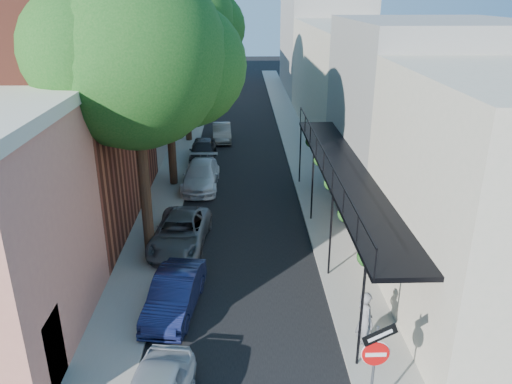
{
  "coord_description": "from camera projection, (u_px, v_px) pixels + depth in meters",
  "views": [
    {
      "loc": [
        0.03,
        -8.47,
        10.07
      ],
      "look_at": [
        0.59,
        9.76,
        2.8
      ],
      "focal_mm": 35.0,
      "sensor_mm": 36.0,
      "label": 1
    }
  ],
  "objects": [
    {
      "name": "parked_car_b",
      "position": [
        175.0,
        294.0,
        16.78
      ],
      "size": [
        1.91,
        4.15,
        1.32
      ],
      "primitive_type": "imported",
      "rotation": [
        0.0,
        0.0,
        -0.13
      ],
      "color": "#151B43",
      "rests_on": "ground"
    },
    {
      "name": "oak_mid",
      "position": [
        174.0,
        56.0,
        25.81
      ],
      "size": [
        6.6,
        6.0,
        10.2
      ],
      "color": "#352215",
      "rests_on": "ground"
    },
    {
      "name": "buildings_right",
      "position": [
        359.0,
        74.0,
        37.58
      ],
      "size": [
        9.8,
        55.0,
        10.0
      ],
      "color": "#B5AF95",
      "rests_on": "ground"
    },
    {
      "name": "road_surface",
      "position": [
        241.0,
        130.0,
        39.44
      ],
      "size": [
        6.0,
        64.0,
        0.01
      ],
      "primitive_type": "cube",
      "color": "black",
      "rests_on": "ground"
    },
    {
      "name": "parked_car_c",
      "position": [
        180.0,
        233.0,
        21.1
      ],
      "size": [
        2.52,
        4.87,
        1.31
      ],
      "primitive_type": "imported",
      "rotation": [
        0.0,
        0.0,
        -0.08
      ],
      "color": "#5B5D63",
      "rests_on": "ground"
    },
    {
      "name": "parked_car_d",
      "position": [
        201.0,
        175.0,
        27.67
      ],
      "size": [
        2.0,
        4.74,
        1.36
      ],
      "primitive_type": "imported",
      "rotation": [
        0.0,
        0.0,
        -0.02
      ],
      "color": "silver",
      "rests_on": "ground"
    },
    {
      "name": "sidewalk_left",
      "position": [
        190.0,
        130.0,
        39.31
      ],
      "size": [
        2.0,
        64.0,
        0.12
      ],
      "primitive_type": "cube",
      "color": "gray",
      "rests_on": "ground"
    },
    {
      "name": "parked_car_f",
      "position": [
        222.0,
        132.0,
        36.5
      ],
      "size": [
        1.53,
        3.82,
        1.24
      ],
      "primitive_type": "imported",
      "rotation": [
        0.0,
        0.0,
        0.06
      ],
      "color": "slate",
      "rests_on": "ground"
    },
    {
      "name": "oak_near",
      "position": [
        147.0,
        58.0,
        18.1
      ],
      "size": [
        7.48,
        6.8,
        11.42
      ],
      "color": "#352215",
      "rests_on": "ground"
    },
    {
      "name": "sidewalk_right",
      "position": [
        291.0,
        129.0,
        39.54
      ],
      "size": [
        2.0,
        64.0,
        0.12
      ],
      "primitive_type": "cube",
      "color": "gray",
      "rests_on": "ground"
    },
    {
      "name": "buildings_left",
      "position": [
        112.0,
        69.0,
        36.21
      ],
      "size": [
        10.1,
        59.1,
        12.0
      ],
      "color": "tan",
      "rests_on": "ground"
    },
    {
      "name": "sign_post",
      "position": [
        375.0,
        357.0,
        11.83
      ],
      "size": [
        0.89,
        0.17,
        2.99
      ],
      "color": "#595B60",
      "rests_on": "ground"
    },
    {
      "name": "pedestrian",
      "position": [
        365.0,
        321.0,
        14.7
      ],
      "size": [
        0.65,
        0.82,
        1.95
      ],
      "primitive_type": "imported",
      "rotation": [
        0.0,
        0.0,
        1.87
      ],
      "color": "slate",
      "rests_on": "sidewalk_right"
    },
    {
      "name": "parked_car_e",
      "position": [
        203.0,
        150.0,
        32.05
      ],
      "size": [
        1.68,
        4.1,
        1.39
      ],
      "primitive_type": "imported",
      "rotation": [
        0.0,
        0.0,
        0.01
      ],
      "color": "black",
      "rests_on": "ground"
    },
    {
      "name": "oak_far",
      "position": [
        190.0,
        22.0,
        33.76
      ],
      "size": [
        7.7,
        7.0,
        11.9
      ],
      "color": "#352215",
      "rests_on": "ground"
    }
  ]
}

